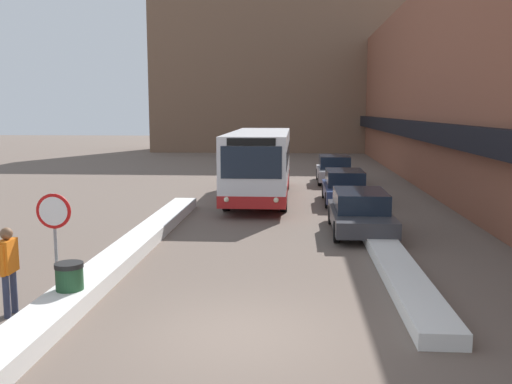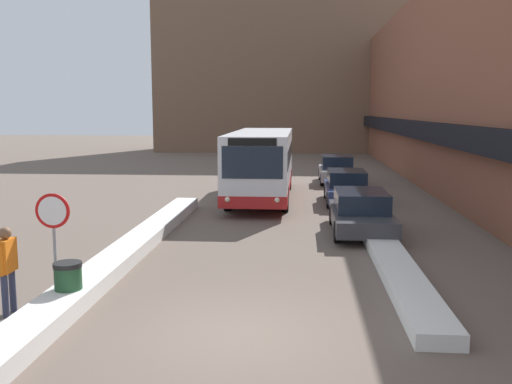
# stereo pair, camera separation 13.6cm
# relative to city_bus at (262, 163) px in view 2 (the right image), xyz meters

# --- Properties ---
(ground_plane) EXTENTS (160.00, 160.00, 0.00)m
(ground_plane) POSITION_rel_city_bus_xyz_m (0.59, -16.04, -1.68)
(ground_plane) COLOR #66564C
(building_row_right) EXTENTS (5.50, 60.00, 10.53)m
(building_row_right) POSITION_rel_city_bus_xyz_m (10.57, 7.96, 3.57)
(building_row_right) COLOR brown
(building_row_right) RESTS_ON ground_plane
(building_backdrop_far) EXTENTS (26.00, 8.00, 16.60)m
(building_backdrop_far) POSITION_rel_city_bus_xyz_m (0.59, 32.07, 6.62)
(building_backdrop_far) COLOR brown
(building_backdrop_far) RESTS_ON ground_plane
(snow_bank_left) EXTENTS (0.90, 16.40, 0.38)m
(snow_bank_left) POSITION_rel_city_bus_xyz_m (-3.01, -10.58, -1.49)
(snow_bank_left) COLOR silver
(snow_bank_left) RESTS_ON ground_plane
(snow_bank_right) EXTENTS (0.90, 14.91, 0.32)m
(snow_bank_right) POSITION_rel_city_bus_xyz_m (4.19, -9.11, -1.52)
(snow_bank_right) COLOR silver
(snow_bank_right) RESTS_ON ground_plane
(city_bus) EXTENTS (2.60, 10.58, 3.09)m
(city_bus) POSITION_rel_city_bus_xyz_m (0.00, 0.00, 0.00)
(city_bus) COLOR silver
(city_bus) RESTS_ON ground_plane
(parked_car_front) EXTENTS (1.94, 4.61, 1.40)m
(parked_car_front) POSITION_rel_city_bus_xyz_m (3.79, -7.05, -0.97)
(parked_car_front) COLOR #38383D
(parked_car_front) RESTS_ON ground_plane
(parked_car_middle) EXTENTS (1.84, 4.42, 1.44)m
(parked_car_middle) POSITION_rel_city_bus_xyz_m (3.79, -0.88, -0.95)
(parked_car_middle) COLOR navy
(parked_car_middle) RESTS_ON ground_plane
(parked_car_back) EXTENTS (1.91, 4.29, 1.53)m
(parked_car_back) POSITION_rel_city_bus_xyz_m (3.79, 6.14, -0.92)
(parked_car_back) COLOR #B7B7BC
(parked_car_back) RESTS_ON ground_plane
(stop_sign) EXTENTS (0.76, 0.08, 2.31)m
(stop_sign) POSITION_rel_city_bus_xyz_m (-3.52, -14.29, -0.00)
(stop_sign) COLOR gray
(stop_sign) RESTS_ON ground_plane
(pedestrian) EXTENTS (0.24, 0.58, 1.79)m
(pedestrian) POSITION_rel_city_bus_xyz_m (-4.03, -15.37, -0.61)
(pedestrian) COLOR #333851
(pedestrian) RESTS_ON ground_plane
(trash_bin) EXTENTS (0.59, 0.59, 0.95)m
(trash_bin) POSITION_rel_city_bus_xyz_m (-3.02, -14.84, -1.20)
(trash_bin) COLOR #234C2D
(trash_bin) RESTS_ON ground_plane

